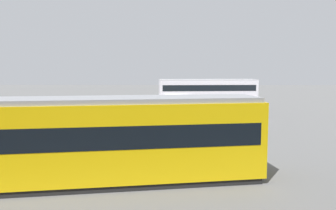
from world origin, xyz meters
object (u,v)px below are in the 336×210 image
object	(u,v)px
double_decker_bus	(207,97)
tram_yellow	(79,140)
info_sign	(38,112)
pedestrian_near_railing	(109,117)

from	to	relation	value
double_decker_bus	tram_yellow	bearing A→B (deg)	70.82
info_sign	double_decker_bus	bearing A→B (deg)	-141.67
pedestrian_near_railing	double_decker_bus	bearing A→B (deg)	-137.46
double_decker_bus	tram_yellow	world-z (taller)	double_decker_bus
double_decker_bus	info_sign	size ratio (longest dim) A/B	4.20
double_decker_bus	tram_yellow	size ratio (longest dim) A/B	0.67
double_decker_bus	pedestrian_near_railing	world-z (taller)	double_decker_bus
tram_yellow	pedestrian_near_railing	size ratio (longest dim) A/B	9.07
double_decker_bus	tram_yellow	distance (m)	21.95
tram_yellow	info_sign	xyz separation A→B (m)	(5.98, -10.29, -0.12)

